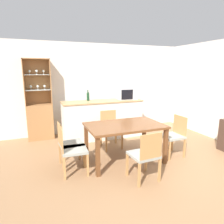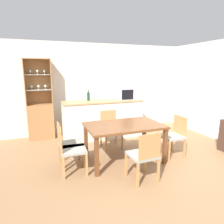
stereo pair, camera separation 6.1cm
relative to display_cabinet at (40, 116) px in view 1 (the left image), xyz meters
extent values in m
plane|color=#936B47|center=(1.77, -2.42, -0.63)|extent=(18.00, 18.00, 0.00)
cube|color=silver|center=(1.77, 0.21, 0.65)|extent=(6.80, 0.06, 2.55)
cube|color=silver|center=(1.58, -0.51, -0.14)|extent=(2.11, 0.57, 0.98)
cube|color=tan|center=(1.58, -0.51, 0.37)|extent=(2.14, 0.60, 0.03)
cube|color=#A37042|center=(0.00, -0.01, -0.16)|extent=(0.65, 0.38, 0.92)
cube|color=#A37042|center=(0.00, 0.17, 0.88)|extent=(0.65, 0.02, 1.16)
cube|color=#A37042|center=(-0.32, -0.01, 0.88)|extent=(0.02, 0.38, 1.16)
cube|color=#A37042|center=(0.32, -0.01, 0.88)|extent=(0.02, 0.38, 1.16)
cube|color=#A37042|center=(0.00, -0.01, 1.45)|extent=(0.65, 0.38, 0.02)
cube|color=silver|center=(0.00, -0.01, 0.68)|extent=(0.60, 0.33, 0.01)
cube|color=silver|center=(0.00, -0.01, 1.07)|extent=(0.60, 0.33, 0.01)
cylinder|color=silver|center=(-0.17, 0.03, 0.69)|extent=(0.04, 0.04, 0.01)
cylinder|color=silver|center=(-0.17, 0.03, 0.72)|extent=(0.01, 0.01, 0.06)
sphere|color=silver|center=(-0.17, 0.03, 0.77)|extent=(0.06, 0.06, 0.06)
cylinder|color=silver|center=(-0.17, 0.00, 1.07)|extent=(0.04, 0.04, 0.01)
cylinder|color=silver|center=(-0.17, 0.00, 1.10)|extent=(0.01, 0.01, 0.06)
sphere|color=silver|center=(-0.17, 0.00, 1.16)|extent=(0.06, 0.06, 0.06)
cylinder|color=silver|center=(0.00, -0.03, 0.69)|extent=(0.04, 0.04, 0.01)
cylinder|color=silver|center=(0.00, -0.03, 0.72)|extent=(0.01, 0.01, 0.06)
sphere|color=silver|center=(0.00, -0.03, 0.77)|extent=(0.06, 0.06, 0.06)
cylinder|color=silver|center=(0.00, -0.04, 1.07)|extent=(0.04, 0.04, 0.01)
cylinder|color=silver|center=(0.00, -0.04, 1.10)|extent=(0.01, 0.01, 0.06)
sphere|color=silver|center=(0.00, -0.04, 1.16)|extent=(0.06, 0.06, 0.06)
cylinder|color=silver|center=(0.17, -0.02, 0.69)|extent=(0.04, 0.04, 0.01)
cylinder|color=silver|center=(0.17, -0.02, 0.72)|extent=(0.01, 0.01, 0.06)
sphere|color=silver|center=(0.17, -0.02, 0.77)|extent=(0.06, 0.06, 0.06)
cylinder|color=silver|center=(0.17, 0.03, 1.07)|extent=(0.04, 0.04, 0.01)
cylinder|color=silver|center=(0.17, 0.03, 1.10)|extent=(0.01, 0.01, 0.06)
sphere|color=silver|center=(0.17, 0.03, 1.16)|extent=(0.06, 0.06, 0.06)
cube|color=brown|center=(1.53, -2.02, 0.11)|extent=(1.49, 0.94, 0.04)
cube|color=brown|center=(0.85, -2.43, -0.27)|extent=(0.07, 0.07, 0.71)
cube|color=brown|center=(2.22, -2.43, -0.27)|extent=(0.07, 0.07, 0.71)
cube|color=brown|center=(0.85, -1.61, -0.27)|extent=(0.07, 0.07, 0.71)
cube|color=brown|center=(2.22, -1.61, -0.27)|extent=(0.07, 0.07, 0.71)
cube|color=#999E93|center=(0.50, -1.88, -0.20)|extent=(0.46, 0.46, 0.05)
cube|color=#B7844C|center=(0.30, -1.89, 0.03)|extent=(0.05, 0.39, 0.40)
cube|color=#B7844C|center=(0.68, -1.67, -0.42)|extent=(0.04, 0.04, 0.41)
cube|color=#B7844C|center=(0.71, -2.06, -0.42)|extent=(0.04, 0.04, 0.41)
cube|color=#B7844C|center=(0.30, -1.70, -0.42)|extent=(0.04, 0.04, 0.41)
cube|color=#B7844C|center=(0.32, -2.09, -0.42)|extent=(0.04, 0.04, 0.41)
cube|color=#999E93|center=(0.50, -2.16, -0.20)|extent=(0.46, 0.46, 0.05)
cube|color=#B7844C|center=(0.30, -2.15, 0.03)|extent=(0.04, 0.39, 0.40)
cube|color=#B7844C|center=(0.71, -1.98, -0.42)|extent=(0.04, 0.04, 0.41)
cube|color=#B7844C|center=(0.68, -2.37, -0.42)|extent=(0.04, 0.04, 0.41)
cube|color=#B7844C|center=(0.32, -1.95, -0.42)|extent=(0.04, 0.04, 0.41)
cube|color=#B7844C|center=(0.30, -2.34, -0.42)|extent=(0.04, 0.04, 0.41)
cube|color=#999E93|center=(1.53, -1.27, -0.20)|extent=(0.43, 0.43, 0.05)
cube|color=#B7844C|center=(1.53, -1.06, 0.03)|extent=(0.39, 0.02, 0.40)
cube|color=#B7844C|center=(1.73, -1.46, -0.42)|extent=(0.04, 0.04, 0.41)
cube|color=#B7844C|center=(1.34, -1.46, -0.42)|extent=(0.04, 0.04, 0.41)
cube|color=#B7844C|center=(1.73, -1.07, -0.42)|extent=(0.04, 0.04, 0.41)
cube|color=#B7844C|center=(1.34, -1.07, -0.42)|extent=(0.04, 0.04, 0.41)
cube|color=#999E93|center=(1.53, -2.77, -0.20)|extent=(0.46, 0.46, 0.05)
cube|color=#B7844C|center=(1.55, -2.98, 0.03)|extent=(0.39, 0.04, 0.40)
cube|color=#B7844C|center=(1.33, -2.59, -0.42)|extent=(0.04, 0.04, 0.41)
cube|color=#B7844C|center=(1.72, -2.57, -0.42)|extent=(0.04, 0.04, 0.41)
cube|color=#B7844C|center=(1.35, -2.98, -0.42)|extent=(0.04, 0.04, 0.41)
cube|color=#B7844C|center=(1.74, -2.95, -0.42)|extent=(0.04, 0.04, 0.41)
cube|color=#999E93|center=(2.56, -2.16, -0.20)|extent=(0.44, 0.44, 0.05)
cube|color=#B7844C|center=(2.77, -2.15, 0.03)|extent=(0.03, 0.39, 0.40)
cube|color=#B7844C|center=(2.38, -2.36, -0.42)|extent=(0.04, 0.04, 0.41)
cube|color=#B7844C|center=(2.36, -1.97, -0.42)|extent=(0.04, 0.04, 0.41)
cube|color=#B7844C|center=(2.76, -2.35, -0.42)|extent=(0.04, 0.04, 0.41)
cube|color=#B7844C|center=(2.75, -1.96, -0.42)|extent=(0.04, 0.04, 0.41)
cube|color=#B7BABF|center=(2.29, -0.49, 0.53)|extent=(0.52, 0.34, 0.30)
cube|color=black|center=(2.22, -0.66, 0.53)|extent=(0.33, 0.01, 0.26)
cylinder|color=#193D23|center=(1.22, -0.36, 0.49)|extent=(0.07, 0.07, 0.21)
cylinder|color=#193D23|center=(1.22, -0.36, 0.63)|extent=(0.03, 0.03, 0.07)
camera|label=1|loc=(-0.06, -5.47, 1.18)|focal=32.00mm
camera|label=2|loc=(0.00, -5.49, 1.18)|focal=32.00mm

